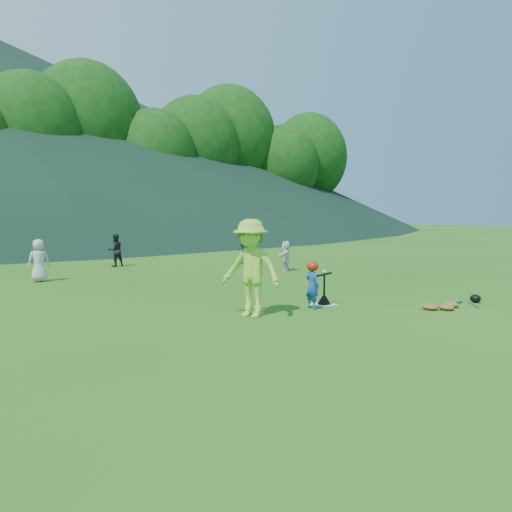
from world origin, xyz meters
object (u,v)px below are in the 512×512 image
at_px(fielder_a, 39,260).
at_px(fielder_d, 286,256).
at_px(adult_coach, 251,268).
at_px(fielder_c, 245,249).
at_px(fielder_b, 115,250).
at_px(batting_tee, 324,299).
at_px(batter_child, 312,286).
at_px(home_plate, 324,304).
at_px(equipment_pile, 451,304).

bearing_deg(fielder_a, fielder_d, 163.22).
xyz_separation_m(adult_coach, fielder_c, (5.52, 7.93, -0.35)).
bearing_deg(fielder_b, fielder_c, 148.80).
height_order(adult_coach, batting_tee, adult_coach).
distance_m(batter_child, fielder_b, 10.32).
xyz_separation_m(home_plate, equipment_pile, (1.99, -1.83, 0.06)).
bearing_deg(batting_tee, fielder_c, 66.00).
relative_size(adult_coach, batting_tee, 2.80).
bearing_deg(home_plate, batting_tee, 0.00).
height_order(fielder_a, batting_tee, fielder_a).
distance_m(fielder_c, equipment_pile, 9.89).
height_order(fielder_a, fielder_d, fielder_a).
bearing_deg(fielder_c, home_plate, 59.35).
height_order(home_plate, adult_coach, adult_coach).
height_order(fielder_d, batting_tee, fielder_d).
bearing_deg(fielder_d, batter_child, 21.44).
relative_size(fielder_a, equipment_pile, 0.69).
height_order(fielder_b, fielder_d, fielder_b).
xyz_separation_m(adult_coach, equipment_pile, (3.98, -1.82, -0.89)).
bearing_deg(fielder_d, equipment_pile, 45.78).
bearing_deg(fielder_c, equipment_pile, 74.37).
bearing_deg(home_plate, equipment_pile, -42.61).
xyz_separation_m(batter_child, fielder_c, (4.03, 8.08, 0.11)).
bearing_deg(equipment_pile, fielder_c, 81.02).
xyz_separation_m(home_plate, fielder_b, (-0.81, 10.16, 0.60)).
bearing_deg(adult_coach, fielder_b, 147.83).
bearing_deg(fielder_b, home_plate, 90.57).
bearing_deg(fielder_b, equipment_pile, 99.15).
height_order(batting_tee, equipment_pile, batting_tee).
xyz_separation_m(home_plate, batting_tee, (0.00, 0.00, 0.12)).
xyz_separation_m(adult_coach, batting_tee, (1.99, 0.01, -0.82)).
height_order(fielder_b, batting_tee, fielder_b).
relative_size(home_plate, fielder_a, 0.36).
bearing_deg(batting_tee, adult_coach, -179.84).
relative_size(adult_coach, fielder_c, 1.58).
bearing_deg(batter_child, fielder_c, -24.98).
xyz_separation_m(fielder_a, equipment_pile, (6.09, -9.41, -0.56)).
height_order(fielder_a, fielder_b, fielder_a).
bearing_deg(fielder_d, fielder_c, -126.31).
relative_size(batting_tee, equipment_pile, 0.38).
distance_m(home_plate, fielder_c, 8.70).
xyz_separation_m(batter_child, adult_coach, (-1.49, 0.15, 0.46)).
distance_m(fielder_a, batting_tee, 8.63).
bearing_deg(fielder_c, fielder_a, -4.02).
xyz_separation_m(fielder_d, batting_tee, (-3.39, -5.32, -0.39)).
bearing_deg(batter_child, batting_tee, -71.39).
bearing_deg(batter_child, fielder_b, 3.25).
relative_size(batter_child, adult_coach, 0.52).
distance_m(home_plate, fielder_d, 6.32).
bearing_deg(batting_tee, home_plate, 0.00).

